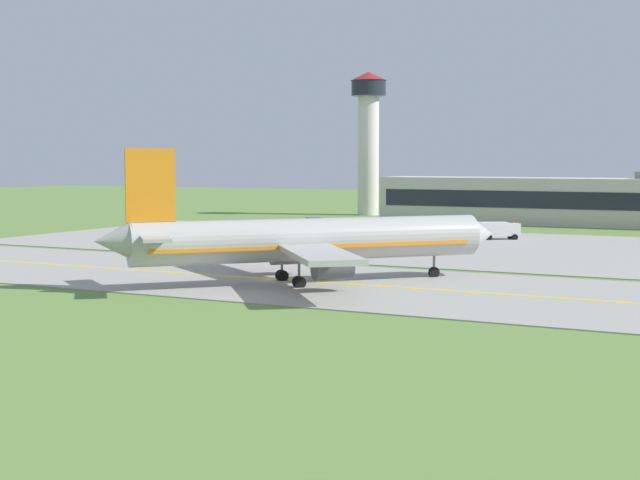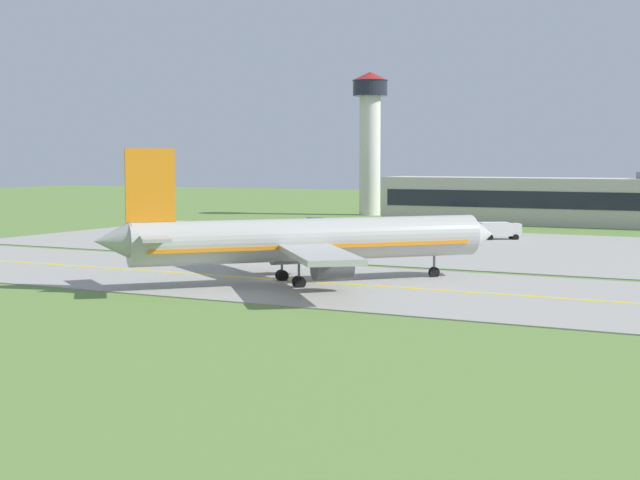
% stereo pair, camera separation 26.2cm
% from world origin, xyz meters
% --- Properties ---
extents(ground_plane, '(500.00, 500.00, 0.00)m').
position_xyz_m(ground_plane, '(0.00, 0.00, 0.00)').
color(ground_plane, olive).
extents(taxiway_strip, '(240.00, 28.00, 0.10)m').
position_xyz_m(taxiway_strip, '(0.00, 0.00, 0.05)').
color(taxiway_strip, '#9E9B93').
rests_on(taxiway_strip, ground).
extents(apron_pad, '(140.00, 52.00, 0.10)m').
position_xyz_m(apron_pad, '(10.00, 42.00, 0.05)').
color(apron_pad, '#9E9B93').
rests_on(apron_pad, ground).
extents(taxiway_centreline, '(220.00, 0.60, 0.01)m').
position_xyz_m(taxiway_centreline, '(0.00, 0.00, 0.11)').
color(taxiway_centreline, yellow).
rests_on(taxiway_centreline, taxiway_strip).
extents(airplane_lead, '(30.53, 31.90, 12.70)m').
position_xyz_m(airplane_lead, '(3.76, -0.98, 4.13)').
color(airplane_lead, '#ADADA8').
rests_on(airplane_lead, ground).
extents(service_truck_baggage, '(6.13, 5.02, 2.60)m').
position_xyz_m(service_truck_baggage, '(5.90, 54.88, 1.53)').
color(service_truck_baggage, silver).
rests_on(service_truck_baggage, ground).
extents(service_truck_fuel, '(6.05, 5.21, 2.60)m').
position_xyz_m(service_truck_fuel, '(-21.40, 51.08, 1.53)').
color(service_truck_fuel, '#264CA5').
rests_on(service_truck_fuel, ground).
extents(service_truck_catering, '(6.23, 4.75, 2.65)m').
position_xyz_m(service_truck_catering, '(-8.86, 31.83, 1.53)').
color(service_truck_catering, silver).
rests_on(service_truck_catering, ground).
extents(terminal_building, '(68.25, 11.00, 9.58)m').
position_xyz_m(terminal_building, '(7.88, 90.93, 4.21)').
color(terminal_building, beige).
rests_on(terminal_building, ground).
extents(control_tower, '(7.60, 7.60, 29.84)m').
position_xyz_m(control_tower, '(-36.32, 102.58, 17.80)').
color(control_tower, silver).
rests_on(control_tower, ground).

